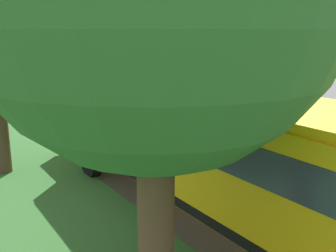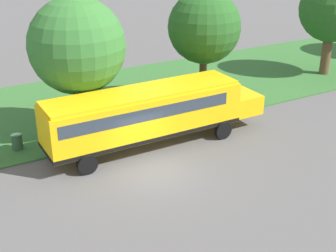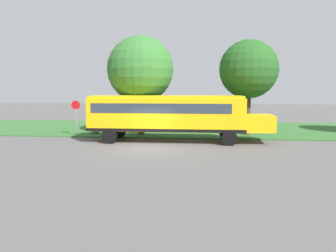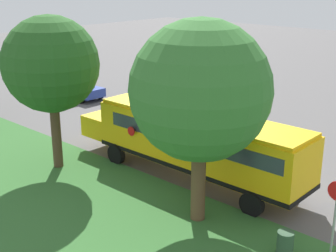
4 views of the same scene
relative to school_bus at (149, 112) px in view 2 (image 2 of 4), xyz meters
name	(u,v)px [view 2 (image 2 of 4)]	position (x,y,z in m)	size (l,w,h in m)	color
ground_plane	(156,172)	(2.77, -1.10, -1.92)	(120.00, 120.00, 0.00)	#565454
grass_verge	(83,105)	(-7.23, -1.10, -1.88)	(12.00, 80.00, 0.08)	#33662D
school_bus	(149,112)	(0.00, 0.00, 0.00)	(2.84, 12.42, 3.16)	yellow
oak_tree_beside_bus	(77,46)	(-3.03, -2.59, 3.15)	(5.10, 5.10, 7.67)	brown
oak_tree_roadside_mid	(203,28)	(-3.50, 5.55, 3.15)	(4.47, 4.47, 7.35)	#4C3826
oak_tree_far_end	(331,10)	(-4.41, 17.51, 3.00)	(4.87, 4.87, 7.48)	brown
trash_bin	(17,143)	(-2.85, -6.29, -1.47)	(0.56, 0.56, 0.90)	#2D4C33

